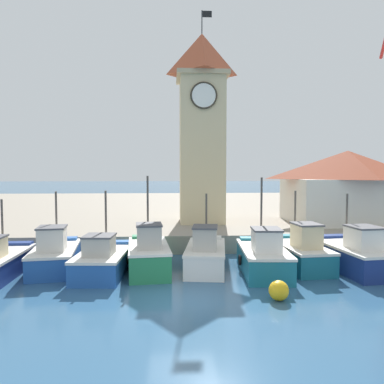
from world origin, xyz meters
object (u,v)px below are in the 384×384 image
(fishing_boat_right_outer, at_px, (354,254))
(fishing_boat_mid_left, at_px, (148,254))
(fishing_boat_center, at_px, (206,254))
(clock_tower, at_px, (202,124))
(fishing_boat_left_inner, at_px, (103,260))
(mooring_buoy, at_px, (279,290))
(fishing_boat_right_inner, at_px, (300,252))
(warehouse_right, at_px, (347,186))
(fishing_boat_left_outer, at_px, (55,255))
(fishing_boat_mid_right, at_px, (263,257))

(fishing_boat_right_outer, bearing_deg, fishing_boat_mid_left, 178.28)
(fishing_boat_center, distance_m, fishing_boat_right_outer, 7.21)
(fishing_boat_mid_left, height_order, clock_tower, clock_tower)
(fishing_boat_left_inner, xyz_separation_m, mooring_buoy, (7.18, -3.90, -0.31))
(fishing_boat_right_inner, bearing_deg, warehouse_right, 52.53)
(fishing_boat_left_inner, xyz_separation_m, fishing_boat_mid_left, (2.08, 0.38, 0.14))
(fishing_boat_right_outer, bearing_deg, fishing_boat_left_outer, 176.83)
(fishing_boat_mid_left, relative_size, fishing_boat_right_outer, 0.90)
(fishing_boat_mid_left, height_order, warehouse_right, warehouse_right)
(fishing_boat_center, bearing_deg, fishing_boat_right_outer, -4.76)
(fishing_boat_left_inner, relative_size, clock_tower, 0.30)
(fishing_boat_center, xyz_separation_m, warehouse_right, (11.10, 8.38, 2.99))
(clock_tower, xyz_separation_m, mooring_buoy, (1.79, -13.52, -7.84))
(fishing_boat_right_inner, distance_m, warehouse_right, 10.85)
(fishing_boat_left_outer, distance_m, fishing_boat_center, 7.35)
(fishing_boat_mid_right, height_order, warehouse_right, warehouse_right)
(fishing_boat_center, bearing_deg, fishing_boat_left_outer, 178.40)
(mooring_buoy, bearing_deg, fishing_boat_left_inner, 151.53)
(fishing_boat_left_outer, height_order, fishing_boat_mid_right, fishing_boat_mid_right)
(fishing_boat_left_outer, bearing_deg, fishing_boat_left_inner, -19.52)
(warehouse_right, height_order, mooring_buoy, warehouse_right)
(clock_tower, xyz_separation_m, warehouse_right, (10.56, -0.57, -4.47))
(fishing_boat_mid_right, relative_size, warehouse_right, 0.56)
(fishing_boat_mid_right, distance_m, fishing_boat_right_outer, 4.54)
(fishing_boat_mid_left, xyz_separation_m, fishing_boat_mid_right, (5.44, -0.55, -0.06))
(fishing_boat_left_inner, distance_m, warehouse_right, 18.60)
(fishing_boat_center, xyz_separation_m, fishing_boat_right_inner, (4.75, 0.09, 0.02))
(fishing_boat_right_outer, xyz_separation_m, mooring_buoy, (-4.86, -3.97, -0.40))
(fishing_boat_left_outer, bearing_deg, fishing_boat_mid_right, -6.00)
(fishing_boat_center, height_order, fishing_boat_right_inner, fishing_boat_right_inner)
(clock_tower, bearing_deg, mooring_buoy, -82.45)
(fishing_boat_mid_right, relative_size, clock_tower, 0.32)
(fishing_boat_mid_left, relative_size, fishing_boat_right_inner, 0.97)
(fishing_boat_left_outer, bearing_deg, fishing_boat_right_inner, -0.53)
(fishing_boat_mid_left, xyz_separation_m, warehouse_right, (13.88, 8.68, 2.91))
(fishing_boat_center, bearing_deg, fishing_boat_right_inner, 1.12)
(fishing_boat_mid_left, bearing_deg, fishing_boat_right_inner, 2.98)
(warehouse_right, relative_size, mooring_buoy, 11.34)
(fishing_boat_mid_right, bearing_deg, fishing_boat_right_outer, 3.11)
(fishing_boat_mid_left, distance_m, fishing_boat_right_outer, 9.98)
(fishing_boat_mid_left, height_order, mooring_buoy, fishing_boat_mid_left)
(fishing_boat_center, height_order, clock_tower, clock_tower)
(fishing_boat_mid_left, relative_size, mooring_buoy, 6.07)
(fishing_boat_left_inner, height_order, fishing_boat_center, fishing_boat_left_inner)
(fishing_boat_right_outer, bearing_deg, warehouse_right, 66.47)
(fishing_boat_left_outer, bearing_deg, fishing_boat_right_outer, -3.17)
(fishing_boat_mid_right, relative_size, fishing_boat_right_outer, 0.93)
(fishing_boat_left_inner, xyz_separation_m, fishing_boat_right_outer, (12.05, 0.08, 0.09))
(fishing_boat_mid_left, xyz_separation_m, fishing_boat_center, (2.78, 0.30, -0.08))
(fishing_boat_right_outer, xyz_separation_m, clock_tower, (-6.66, 9.55, 7.44))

